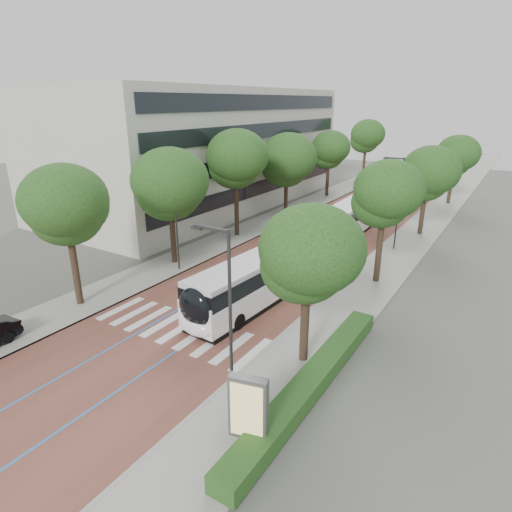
# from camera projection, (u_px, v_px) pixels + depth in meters

# --- Properties ---
(ground) EXTENTS (160.00, 160.00, 0.00)m
(ground) POSITION_uv_depth(u_px,v_px,m) (165.00, 336.00, 24.22)
(ground) COLOR #51544C
(ground) RESTS_ON ground
(road) EXTENTS (11.00, 140.00, 0.02)m
(road) POSITION_uv_depth(u_px,v_px,m) (380.00, 203.00, 56.00)
(road) COLOR brown
(road) RESTS_ON ground
(sidewalk_left) EXTENTS (4.00, 140.00, 0.12)m
(sidewalk_left) POSITION_uv_depth(u_px,v_px,m) (327.00, 196.00, 59.75)
(sidewalk_left) COLOR #98968F
(sidewalk_left) RESTS_ON ground
(sidewalk_right) EXTENTS (4.00, 140.00, 0.12)m
(sidewalk_right) POSITION_uv_depth(u_px,v_px,m) (440.00, 210.00, 52.21)
(sidewalk_right) COLOR #98968F
(sidewalk_right) RESTS_ON ground
(kerb_left) EXTENTS (0.20, 140.00, 0.14)m
(kerb_left) POSITION_uv_depth(u_px,v_px,m) (339.00, 197.00, 58.79)
(kerb_left) COLOR gray
(kerb_left) RESTS_ON ground
(kerb_right) EXTENTS (0.20, 140.00, 0.14)m
(kerb_right) POSITION_uv_depth(u_px,v_px,m) (424.00, 208.00, 53.17)
(kerb_right) COLOR gray
(kerb_right) RESTS_ON ground
(zebra_crossing) EXTENTS (10.55, 3.60, 0.01)m
(zebra_crossing) POSITION_uv_depth(u_px,v_px,m) (180.00, 329.00, 24.91)
(zebra_crossing) COLOR silver
(zebra_crossing) RESTS_ON ground
(lane_line_left) EXTENTS (0.12, 126.00, 0.01)m
(lane_line_left) POSITION_uv_depth(u_px,v_px,m) (368.00, 201.00, 56.80)
(lane_line_left) COLOR blue
(lane_line_left) RESTS_ON road
(lane_line_right) EXTENTS (0.12, 126.00, 0.01)m
(lane_line_right) POSITION_uv_depth(u_px,v_px,m) (392.00, 204.00, 55.19)
(lane_line_right) COLOR blue
(lane_line_right) RESTS_ON road
(office_building) EXTENTS (18.11, 40.00, 14.00)m
(office_building) POSITION_uv_depth(u_px,v_px,m) (203.00, 148.00, 53.86)
(office_building) COLOR #BBB9AD
(office_building) RESTS_ON ground
(hedge) EXTENTS (1.20, 14.00, 0.80)m
(hedge) POSITION_uv_depth(u_px,v_px,m) (312.00, 381.00, 19.47)
(hedge) COLOR #1C4518
(hedge) RESTS_ON sidewalk_right
(streetlight_near) EXTENTS (1.82, 0.20, 8.00)m
(streetlight_near) POSITION_uv_depth(u_px,v_px,m) (226.00, 309.00, 16.87)
(streetlight_near) COLOR #313134
(streetlight_near) RESTS_ON sidewalk_right
(streetlight_far) EXTENTS (1.82, 0.20, 8.00)m
(streetlight_far) POSITION_uv_depth(u_px,v_px,m) (398.00, 196.00, 36.73)
(streetlight_far) COLOR #313134
(streetlight_far) RESTS_ON sidewalk_right
(lamp_post_left) EXTENTS (0.14, 0.14, 8.00)m
(lamp_post_left) POSITION_uv_depth(u_px,v_px,m) (176.00, 220.00, 32.23)
(lamp_post_left) COLOR #313134
(lamp_post_left) RESTS_ON sidewalk_left
(trees_left) EXTENTS (6.44, 60.30, 9.65)m
(trees_left) POSITION_uv_depth(u_px,v_px,m) (272.00, 162.00, 45.41)
(trees_left) COLOR black
(trees_left) RESTS_ON ground
(trees_right) EXTENTS (5.44, 47.11, 8.35)m
(trees_right) POSITION_uv_depth(u_px,v_px,m) (417.00, 183.00, 37.13)
(trees_right) COLOR black
(trees_right) RESTS_ON ground
(lead_bus) EXTENTS (3.71, 18.52, 3.20)m
(lead_bus) POSITION_uv_depth(u_px,v_px,m) (280.00, 268.00, 29.69)
(lead_bus) COLOR black
(lead_bus) RESTS_ON ground
(bus_queued_0) EXTENTS (2.78, 12.45, 3.20)m
(bus_queued_0) POSITION_uv_depth(u_px,v_px,m) (353.00, 216.00, 42.93)
(bus_queued_0) COLOR white
(bus_queued_0) RESTS_ON ground
(bus_queued_1) EXTENTS (2.83, 12.46, 3.20)m
(bus_queued_1) POSITION_uv_depth(u_px,v_px,m) (387.00, 195.00, 52.91)
(bus_queued_1) COLOR white
(bus_queued_1) RESTS_ON ground
(bus_queued_2) EXTENTS (2.61, 12.41, 3.20)m
(bus_queued_2) POSITION_uv_depth(u_px,v_px,m) (415.00, 180.00, 62.56)
(bus_queued_2) COLOR white
(bus_queued_2) RESTS_ON ground
(bus_queued_3) EXTENTS (2.61, 12.41, 3.20)m
(bus_queued_3) POSITION_uv_depth(u_px,v_px,m) (433.00, 169.00, 73.20)
(bus_queued_3) COLOR white
(bus_queued_3) RESTS_ON ground
(ad_panel) EXTENTS (1.54, 0.74, 3.08)m
(ad_panel) POSITION_uv_depth(u_px,v_px,m) (248.00, 411.00, 15.81)
(ad_panel) COLOR #59595B
(ad_panel) RESTS_ON sidewalk_right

